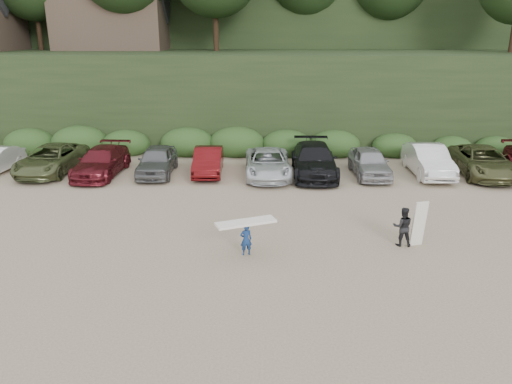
{
  "coord_description": "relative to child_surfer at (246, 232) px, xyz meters",
  "views": [
    {
      "loc": [
        0.05,
        -16.05,
        7.57
      ],
      "look_at": [
        -0.52,
        3.0,
        1.3
      ],
      "focal_mm": 35.0,
      "sensor_mm": 36.0,
      "label": 1
    }
  ],
  "objects": [
    {
      "name": "ground",
      "position": [
        0.77,
        0.11,
        -0.86
      ],
      "size": [
        120.0,
        120.0,
        0.0
      ],
      "primitive_type": "plane",
      "color": "tan",
      "rests_on": "ground"
    },
    {
      "name": "parked_cars",
      "position": [
        2.23,
        10.05,
        -0.1
      ],
      "size": [
        39.46,
        5.95,
        1.64
      ],
      "color": "#A8A8AC",
      "rests_on": "ground"
    },
    {
      "name": "adult_surfer",
      "position": [
        5.7,
        0.97,
        -0.11
      ],
      "size": [
        1.2,
        0.61,
        1.73
      ],
      "color": "black",
      "rests_on": "ground"
    },
    {
      "name": "child_surfer",
      "position": [
        0.0,
        0.0,
        0.0
      ],
      "size": [
        2.16,
        1.36,
        1.26
      ],
      "color": "navy",
      "rests_on": "ground"
    }
  ]
}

